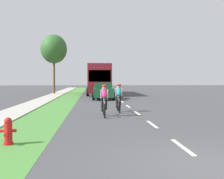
% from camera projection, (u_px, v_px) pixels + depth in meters
% --- Properties ---
extents(ground_plane, '(120.00, 120.00, 0.00)m').
position_uv_depth(ground_plane, '(118.00, 99.00, 25.73)').
color(ground_plane, '#424244').
extents(grass_verge, '(2.18, 70.00, 0.01)m').
position_uv_depth(grass_verge, '(67.00, 99.00, 25.39)').
color(grass_verge, '#478438').
rests_on(grass_verge, ground_plane).
extents(sidewalk_concrete, '(1.73, 70.00, 0.10)m').
position_uv_depth(sidewalk_concrete, '(46.00, 99.00, 25.24)').
color(sidewalk_concrete, '#B2ADA3').
rests_on(sidewalk_concrete, ground_plane).
extents(lane_markings_center, '(0.12, 54.07, 0.01)m').
position_uv_depth(lane_markings_center, '(115.00, 96.00, 29.72)').
color(lane_markings_center, white).
rests_on(lane_markings_center, ground_plane).
extents(fire_hydrant_red, '(0.44, 0.38, 0.76)m').
position_uv_depth(fire_hydrant_red, '(8.00, 131.00, 7.62)').
color(fire_hydrant_red, red).
rests_on(fire_hydrant_red, ground_plane).
extents(cyclist_lead, '(0.42, 1.72, 1.58)m').
position_uv_depth(cyclist_lead, '(104.00, 100.00, 13.42)').
color(cyclist_lead, black).
rests_on(cyclist_lead, ground_plane).
extents(cyclist_trailing, '(0.42, 1.72, 1.58)m').
position_uv_depth(cyclist_trailing, '(119.00, 98.00, 15.27)').
color(cyclist_trailing, black).
rests_on(cyclist_trailing, ground_plane).
extents(sedan_dark_green, '(1.98, 4.30, 1.52)m').
position_uv_depth(sedan_dark_green, '(103.00, 91.00, 25.31)').
color(sedan_dark_green, '#194C2D').
rests_on(sedan_dark_green, ground_plane).
extents(bus_maroon, '(2.78, 11.60, 3.48)m').
position_uv_depth(bus_maroon, '(98.00, 78.00, 33.59)').
color(bus_maroon, maroon).
rests_on(bus_maroon, ground_plane).
extents(suv_white, '(2.15, 4.70, 1.79)m').
position_uv_depth(suv_white, '(97.00, 84.00, 53.21)').
color(suv_white, silver).
rests_on(suv_white, ground_plane).
extents(pickup_black, '(2.22, 5.10, 1.64)m').
position_uv_depth(pickup_black, '(95.00, 84.00, 63.61)').
color(pickup_black, black).
rests_on(pickup_black, ground_plane).
extents(street_tree_near, '(3.27, 3.27, 7.43)m').
position_uv_depth(street_tree_near, '(54.00, 49.00, 34.36)').
color(street_tree_near, brown).
rests_on(street_tree_near, ground_plane).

